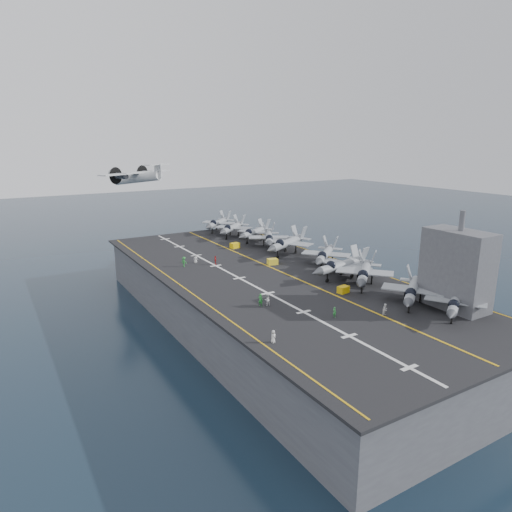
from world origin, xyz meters
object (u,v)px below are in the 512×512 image
fighter_jet_0 (455,301)px  transport_plane (137,178)px  tow_cart_a (343,290)px  island_superstructure (458,260)px

fighter_jet_0 → transport_plane: transport_plane is taller
transport_plane → fighter_jet_0: bearing=-76.8°
fighter_jet_0 → transport_plane: bearing=103.2°
fighter_jet_0 → transport_plane: (-20.30, 86.85, 12.49)m
tow_cart_a → transport_plane: bearing=100.5°
fighter_jet_0 → tow_cart_a: size_ratio=7.34×
tow_cart_a → island_superstructure: bearing=-54.0°
island_superstructure → transport_plane: (-23.07, 84.56, 7.21)m
tow_cart_a → transport_plane: 73.42m
fighter_jet_0 → tow_cart_a: bearing=114.2°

